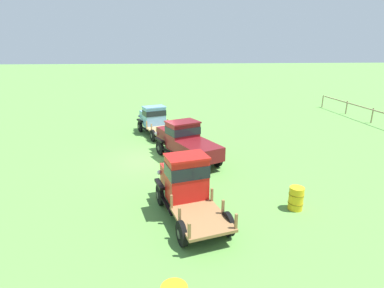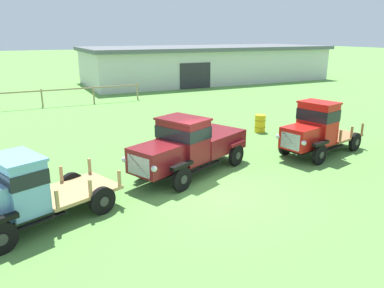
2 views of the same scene
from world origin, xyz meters
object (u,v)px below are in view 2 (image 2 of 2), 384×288
farm_shed (207,64)px  oil_drum_beside_row (260,123)px  vintage_truck_foreground_near (16,193)px  vintage_truck_midrow_center (315,129)px  vintage_truck_second_in_line (189,145)px

farm_shed → oil_drum_beside_row: farm_shed is taller
vintage_truck_foreground_near → vintage_truck_midrow_center: vintage_truck_midrow_center is taller
vintage_truck_foreground_near → vintage_truck_midrow_center: 11.70m
farm_shed → vintage_truck_foreground_near: (-20.14, -26.82, -0.82)m
vintage_truck_second_in_line → oil_drum_beside_row: bearing=32.4°
farm_shed → vintage_truck_second_in_line: (-14.21, -24.94, -0.78)m
farm_shed → oil_drum_beside_row: (-8.19, -21.12, -1.42)m
vintage_truck_second_in_line → vintage_truck_midrow_center: (5.70, -0.48, 0.08)m
farm_shed → vintage_truck_second_in_line: bearing=-119.7°
oil_drum_beside_row → vintage_truck_midrow_center: bearing=-94.4°
vintage_truck_foreground_near → oil_drum_beside_row: (11.95, 5.70, -0.60)m
vintage_truck_second_in_line → vintage_truck_midrow_center: size_ratio=1.14×
oil_drum_beside_row → farm_shed: bearing=68.8°
vintage_truck_foreground_near → vintage_truck_second_in_line: 6.21m
farm_shed → vintage_truck_second_in_line: 28.72m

